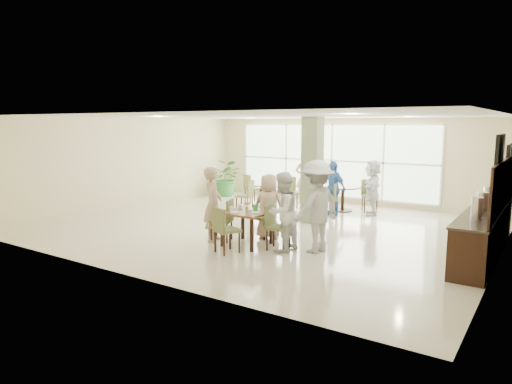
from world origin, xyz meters
The scene contains 23 objects.
ground centered at (0.00, 0.00, 0.00)m, with size 10.00×10.00×0.00m, color beige.
room_shell centered at (0.00, 0.00, 1.70)m, with size 10.00×10.00×10.00m.
window_bank centered at (-0.50, 4.46, 1.40)m, with size 7.00×0.04×7.00m.
column centered at (0.40, 1.20, 1.40)m, with size 0.45×0.45×2.80m, color #717E58.
main_table centered at (0.29, -1.70, 0.65)m, with size 0.91×0.91×0.75m.
round_table_left centered at (-1.92, 2.34, 0.55)m, with size 0.99×0.99×0.75m.
round_table_right centered at (0.47, 3.15, 0.57)m, with size 1.08×1.08×0.75m.
chairs_main_table centered at (0.29, -1.66, 0.47)m, with size 1.97×2.02×0.95m.
chairs_table_left centered at (-1.91, 2.36, 0.47)m, with size 2.10×2.00×0.95m.
chairs_table_right centered at (0.43, 3.08, 0.47)m, with size 2.13×1.88×0.95m.
tabletop_clutter centered at (0.28, -1.73, 0.81)m, with size 0.70×0.73×0.21m.
buffet_counter centered at (4.70, 0.51, 0.55)m, with size 0.64×4.70×1.95m.
wall_tv centered at (4.94, -0.60, 2.15)m, with size 0.06×1.00×0.58m.
framed_art_a centered at (4.95, 1.00, 1.85)m, with size 0.05×0.55×0.70m.
framed_art_b centered at (4.95, 1.80, 1.85)m, with size 0.05×0.55×0.70m.
potted_plant centered at (-4.21, 3.52, 0.67)m, with size 1.21×1.21×1.34m, color #2B6C2B.
teen_left centered at (-0.57, -1.79, 0.83)m, with size 0.61×0.40×1.67m, color tan.
teen_far centered at (0.38, -0.94, 0.75)m, with size 0.73×0.40×1.50m, color tan.
teen_right centered at (1.16, -1.67, 0.82)m, with size 0.80×0.62×1.65m, color white.
teen_standing centered at (1.77, -1.33, 0.95)m, with size 1.22×0.70×1.90m, color #B0B1B3.
adult_a centered at (0.48, 2.37, 0.78)m, with size 0.92×0.52×1.57m, color #3E6FBA.
adult_b centered at (1.41, 3.08, 0.80)m, with size 1.49×0.64×1.60m, color white.
adult_standing centered at (-1.16, 3.79, 0.83)m, with size 0.61×0.40×1.66m, color tan.
Camera 1 is at (5.78, -9.65, 2.62)m, focal length 32.00 mm.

